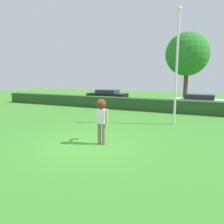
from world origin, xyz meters
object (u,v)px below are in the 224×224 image
(frisbee, at_px, (103,109))
(parked_car_white, at_px, (200,101))
(person, at_px, (101,115))
(lamppost, at_px, (177,62))
(parked_car_black, at_px, (107,95))
(willow_tree, at_px, (187,54))

(frisbee, bearing_deg, parked_car_white, 73.47)
(person, height_order, lamppost, lamppost)
(parked_car_white, bearing_deg, parked_car_black, 167.56)
(parked_car_black, relative_size, willow_tree, 0.62)
(lamppost, relative_size, parked_car_black, 1.47)
(frisbee, relative_size, parked_car_black, 0.05)
(lamppost, bearing_deg, parked_car_white, 81.62)
(frisbee, height_order, parked_car_white, frisbee)
(frisbee, distance_m, parked_car_black, 14.32)
(parked_car_white, bearing_deg, willow_tree, 111.10)
(frisbee, height_order, lamppost, lamppost)
(parked_car_black, height_order, parked_car_white, same)
(frisbee, xyz_separation_m, parked_car_white, (3.24, 10.90, -0.63))
(parked_car_black, bearing_deg, parked_car_white, -12.44)
(person, relative_size, frisbee, 7.81)
(person, bearing_deg, parked_car_black, 114.98)
(lamppost, xyz_separation_m, willow_tree, (-0.64, 10.72, 1.33))
(parked_car_black, bearing_deg, willow_tree, 15.32)
(frisbee, distance_m, parked_car_white, 11.39)
(parked_car_black, xyz_separation_m, parked_car_white, (9.30, -2.05, 0.00))
(lamppost, bearing_deg, person, -112.77)
(parked_car_white, xyz_separation_m, willow_tree, (-1.61, 4.16, 4.08))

